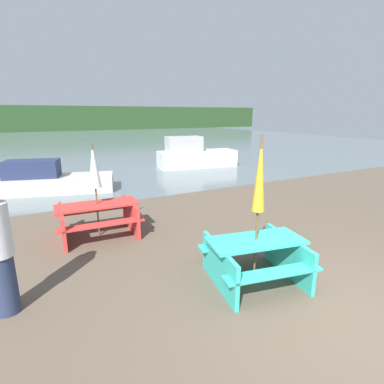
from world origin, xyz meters
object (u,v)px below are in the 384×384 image
(picnic_table_red, at_px, (98,216))
(boat_second, at_px, (194,156))
(umbrella_gold, at_px, (260,176))
(picnic_table_teal, at_px, (255,256))
(umbrella_white, at_px, (94,167))
(boat, at_px, (50,180))

(picnic_table_red, relative_size, boat_second, 0.44)
(picnic_table_red, height_order, umbrella_gold, umbrella_gold)
(picnic_table_teal, bearing_deg, umbrella_gold, 75.96)
(picnic_table_red, height_order, umbrella_white, umbrella_white)
(umbrella_white, height_order, boat_second, umbrella_white)
(umbrella_white, bearing_deg, picnic_table_red, 180.00)
(picnic_table_teal, bearing_deg, boat_second, 66.58)
(umbrella_white, bearing_deg, boat_second, 48.01)
(picnic_table_red, relative_size, umbrella_gold, 0.76)
(boat, bearing_deg, picnic_table_red, -66.62)
(picnic_table_red, relative_size, umbrella_white, 0.88)
(picnic_table_red, xyz_separation_m, boat, (-0.71, 4.91, -0.04))
(umbrella_gold, xyz_separation_m, boat_second, (4.45, 10.27, -1.20))
(picnic_table_teal, height_order, umbrella_white, umbrella_white)
(picnic_table_teal, height_order, boat_second, boat_second)
(boat_second, bearing_deg, picnic_table_red, -124.24)
(umbrella_gold, bearing_deg, picnic_table_teal, -104.04)
(umbrella_gold, relative_size, umbrella_white, 1.16)
(boat, height_order, boat_second, boat_second)
(umbrella_gold, bearing_deg, umbrella_white, 120.48)
(umbrella_gold, bearing_deg, boat, 107.76)
(picnic_table_teal, xyz_separation_m, boat_second, (4.45, 10.27, 0.15))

